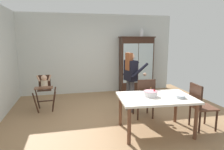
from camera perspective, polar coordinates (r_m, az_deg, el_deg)
name	(u,v)px	position (r m, az deg, el deg)	size (l,w,h in m)	color
ground_plane	(116,121)	(4.70, 1.29, -13.02)	(6.24, 6.24, 0.00)	#93704C
wall_back	(98,54)	(6.92, -4.04, 6.06)	(5.32, 0.06, 2.70)	silver
china_cabinet	(136,64)	(7.02, 6.98, 3.04)	(1.21, 0.48, 1.95)	#382116
ceramic_vase	(142,33)	(7.04, 8.54, 11.90)	(0.13, 0.13, 0.27)	white
high_chair_with_toddler	(44,86)	(5.44, -18.94, -3.07)	(0.60, 0.70, 0.95)	#382116
adult_person	(131,75)	(5.04, 5.45, 0.06)	(0.59, 0.58, 1.53)	#47474C
dining_table	(156,101)	(4.05, 12.57, -7.37)	(1.53, 1.10, 0.74)	silver
birthday_cake	(151,94)	(4.02, 11.09, -5.30)	(0.28, 0.28, 0.19)	white
serving_bowl	(181,97)	(4.06, 19.23, -5.93)	(0.18, 0.18, 0.06)	#B2BCC6
dining_chair_far_side	(145,96)	(4.72, 9.44, -5.89)	(0.46, 0.46, 0.96)	#382116
dining_chair_right_end	(199,103)	(4.50, 23.94, -7.49)	(0.47, 0.47, 0.96)	#382116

